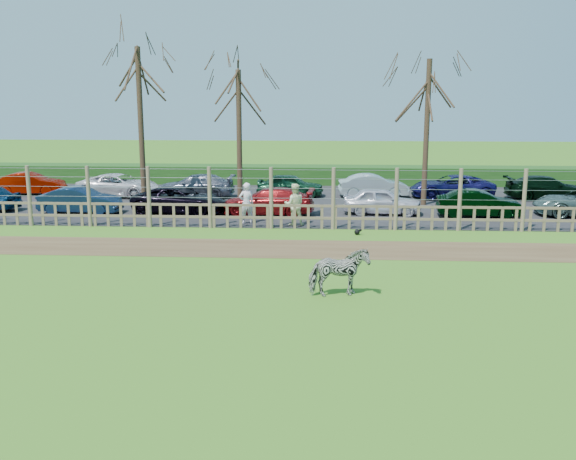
# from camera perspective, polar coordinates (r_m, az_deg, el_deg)

# --- Properties ---
(ground) EXTENTS (120.00, 120.00, 0.00)m
(ground) POSITION_cam_1_polar(r_m,az_deg,el_deg) (18.35, -3.59, -4.93)
(ground) COLOR #689C36
(ground) RESTS_ON ground
(dirt_strip) EXTENTS (34.00, 2.80, 0.01)m
(dirt_strip) POSITION_cam_1_polar(r_m,az_deg,el_deg) (22.67, -2.23, -1.64)
(dirt_strip) COLOR brown
(dirt_strip) RESTS_ON ground
(asphalt) EXTENTS (44.00, 13.00, 0.04)m
(asphalt) POSITION_cam_1_polar(r_m,az_deg,el_deg) (32.44, -0.52, 2.50)
(asphalt) COLOR #232326
(asphalt) RESTS_ON ground
(hedge) EXTENTS (46.00, 2.00, 1.10)m
(hedge) POSITION_cam_1_polar(r_m,az_deg,el_deg) (39.28, 0.17, 4.92)
(hedge) COLOR #1E4716
(hedge) RESTS_ON ground
(fence) EXTENTS (30.16, 0.16, 2.50)m
(fence) POSITION_cam_1_polar(r_m,az_deg,el_deg) (25.92, -1.50, 1.88)
(fence) COLOR brown
(fence) RESTS_ON ground
(tree_left) EXTENTS (4.80, 4.80, 7.88)m
(tree_left) POSITION_cam_1_polar(r_m,az_deg,el_deg) (31.17, -13.09, 12.15)
(tree_left) COLOR #3D2B1E
(tree_left) RESTS_ON ground
(tree_mid) EXTENTS (4.80, 4.80, 6.83)m
(tree_mid) POSITION_cam_1_polar(r_m,az_deg,el_deg) (31.22, -4.40, 11.04)
(tree_mid) COLOR #3D2B1E
(tree_mid) RESTS_ON ground
(tree_right) EXTENTS (4.80, 4.80, 7.35)m
(tree_right) POSITION_cam_1_polar(r_m,az_deg,el_deg) (31.81, 12.34, 11.50)
(tree_right) COLOR #3D2B1E
(tree_right) RESTS_ON ground
(zebra) EXTENTS (1.70, 1.07, 1.33)m
(zebra) POSITION_cam_1_polar(r_m,az_deg,el_deg) (17.21, 4.53, -3.78)
(zebra) COLOR gray
(zebra) RESTS_ON ground
(visitor_a) EXTENTS (0.73, 0.60, 1.72)m
(visitor_a) POSITION_cam_1_polar(r_m,az_deg,el_deg) (26.79, -3.71, 2.40)
(visitor_a) COLOR silver
(visitor_a) RESTS_ON asphalt
(visitor_b) EXTENTS (0.89, 0.72, 1.72)m
(visitor_b) POSITION_cam_1_polar(r_m,az_deg,el_deg) (26.40, 0.57, 2.28)
(visitor_b) COLOR #E7EEB5
(visitor_b) RESTS_ON asphalt
(crow) EXTENTS (0.29, 0.21, 0.24)m
(crow) POSITION_cam_1_polar(r_m,az_deg,el_deg) (25.01, 6.19, -0.16)
(crow) COLOR black
(crow) RESTS_ON ground
(car_1) EXTENTS (3.66, 1.31, 1.20)m
(car_1) POSITION_cam_1_polar(r_m,az_deg,el_deg) (30.56, -17.98, 2.52)
(car_1) COLOR #122644
(car_1) RESTS_ON asphalt
(car_2) EXTENTS (4.55, 2.56, 1.20)m
(car_2) POSITION_cam_1_polar(r_m,az_deg,el_deg) (29.60, -9.56, 2.65)
(car_2) COLOR black
(car_2) RESTS_ON asphalt
(car_3) EXTENTS (4.23, 1.93, 1.20)m
(car_3) POSITION_cam_1_polar(r_m,az_deg,el_deg) (28.88, -1.76, 2.58)
(car_3) COLOR maroon
(car_3) RESTS_ON asphalt
(car_4) EXTENTS (3.62, 1.68, 1.20)m
(car_4) POSITION_cam_1_polar(r_m,az_deg,el_deg) (29.24, 8.35, 2.57)
(car_4) COLOR silver
(car_4) RESTS_ON asphalt
(car_5) EXTENTS (3.72, 1.52, 1.20)m
(car_5) POSITION_cam_1_polar(r_m,az_deg,el_deg) (29.39, 16.63, 2.25)
(car_5) COLOR black
(car_5) RESTS_ON asphalt
(car_7) EXTENTS (3.74, 1.60, 1.20)m
(car_7) POSITION_cam_1_polar(r_m,az_deg,el_deg) (37.36, -21.95, 3.84)
(car_7) COLOR #911001
(car_7) RESTS_ON asphalt
(car_8) EXTENTS (4.53, 2.50, 1.20)m
(car_8) POSITION_cam_1_polar(r_m,az_deg,el_deg) (35.22, -14.78, 3.87)
(car_8) COLOR white
(car_8) RESTS_ON asphalt
(car_9) EXTENTS (4.14, 1.69, 1.20)m
(car_9) POSITION_cam_1_polar(r_m,az_deg,el_deg) (34.16, -8.25, 3.90)
(car_9) COLOR #545868
(car_9) RESTS_ON asphalt
(car_10) EXTENTS (3.55, 1.49, 1.20)m
(car_10) POSITION_cam_1_polar(r_m,az_deg,el_deg) (34.10, 0.19, 4.01)
(car_10) COLOR #144228
(car_10) RESTS_ON asphalt
(car_11) EXTENTS (3.72, 1.53, 1.20)m
(car_11) POSITION_cam_1_polar(r_m,az_deg,el_deg) (34.19, 7.58, 3.93)
(car_11) COLOR #B3C4C7
(car_11) RESTS_ON asphalt
(car_12) EXTENTS (4.38, 2.14, 1.20)m
(car_12) POSITION_cam_1_polar(r_m,az_deg,el_deg) (34.64, 14.36, 3.77)
(car_12) COLOR #15134E
(car_12) RESTS_ON asphalt
(car_13) EXTENTS (4.17, 1.76, 1.20)m
(car_13) POSITION_cam_1_polar(r_m,az_deg,el_deg) (35.69, 21.99, 3.50)
(car_13) COLOR black
(car_13) RESTS_ON asphalt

